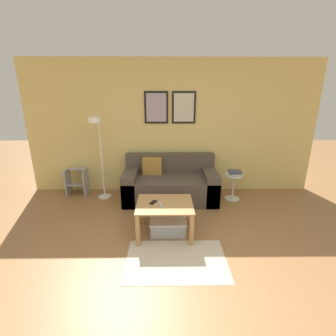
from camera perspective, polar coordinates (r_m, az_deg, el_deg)
ground_plane at (r=2.75m, az=2.32°, el=-28.43°), size 16.00×16.00×0.00m
wall_back at (r=4.79m, az=0.82°, el=9.42°), size 5.60×0.09×2.55m
area_rug at (r=3.18m, az=1.93°, el=-20.80°), size 1.23×0.81×0.01m
couch at (r=4.60m, az=0.47°, el=-3.75°), size 1.71×0.86×0.81m
coffee_table at (r=3.48m, az=-0.77°, el=-9.71°), size 0.79×0.64×0.47m
storage_bin at (r=3.65m, az=0.01°, el=-13.10°), size 0.52×0.44×0.22m
floor_lamp at (r=4.45m, az=-16.07°, el=5.49°), size 0.24×0.47×1.56m
side_table at (r=4.73m, az=15.04°, el=-3.79°), size 0.33×0.33×0.49m
book_stack at (r=4.63m, az=15.40°, el=-1.03°), size 0.23×0.19×0.09m
remote_control at (r=3.38m, az=-1.77°, el=-8.62°), size 0.06×0.15×0.02m
cell_phone at (r=3.47m, az=-3.49°, el=-8.03°), size 0.13×0.15×0.01m
step_stool at (r=5.12m, az=-20.58°, el=-2.85°), size 0.38×0.30×0.52m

